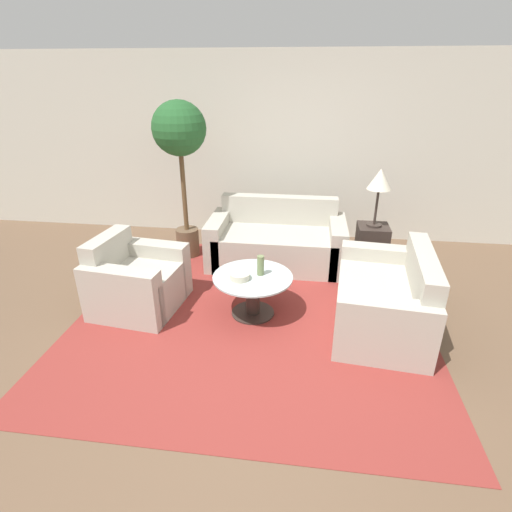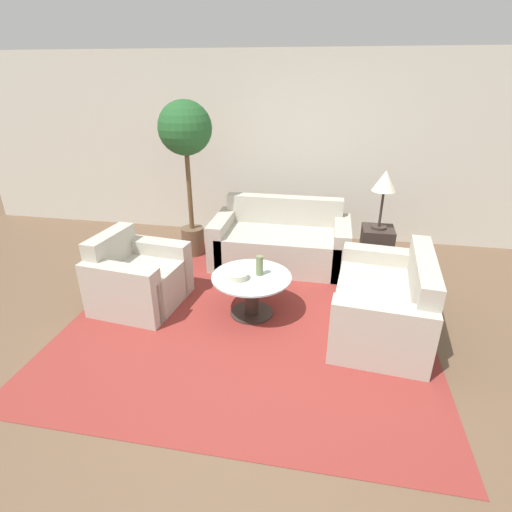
{
  "view_description": "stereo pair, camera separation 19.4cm",
  "coord_description": "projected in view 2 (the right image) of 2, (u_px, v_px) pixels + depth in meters",
  "views": [
    {
      "loc": [
        0.4,
        -2.95,
        2.31
      ],
      "look_at": [
        -0.1,
        0.82,
        0.55
      ],
      "focal_mm": 28.0,
      "sensor_mm": 36.0,
      "label": 1
    },
    {
      "loc": [
        0.59,
        -2.92,
        2.31
      ],
      "look_at": [
        -0.1,
        0.82,
        0.55
      ],
      "focal_mm": 28.0,
      "sensor_mm": 36.0,
      "label": 2
    }
  ],
  "objects": [
    {
      "name": "sofa_main",
      "position": [
        281.0,
        242.0,
        5.22
      ],
      "size": [
        1.73,
        0.89,
        0.82
      ],
      "color": "#B2AD9E",
      "rests_on": "ground_plane"
    },
    {
      "name": "table_lamp",
      "position": [
        385.0,
        183.0,
        4.57
      ],
      "size": [
        0.28,
        0.28,
        0.7
      ],
      "color": "#332823",
      "rests_on": "side_table"
    },
    {
      "name": "loveseat",
      "position": [
        388.0,
        305.0,
        3.82
      ],
      "size": [
        0.97,
        1.44,
        0.8
      ],
      "rotation": [
        0.0,
        0.0,
        -1.67
      ],
      "color": "#B2AD9E",
      "rests_on": "ground_plane"
    },
    {
      "name": "potted_plant",
      "position": [
        186.0,
        142.0,
        4.95
      ],
      "size": [
        0.66,
        0.66,
        2.02
      ],
      "color": "brown",
      "rests_on": "ground_plane"
    },
    {
      "name": "wall_back",
      "position": [
        289.0,
        149.0,
        5.73
      ],
      "size": [
        10.0,
        0.06,
        2.6
      ],
      "color": "beige",
      "rests_on": "ground_plane"
    },
    {
      "name": "bowl",
      "position": [
        238.0,
        276.0,
        3.94
      ],
      "size": [
        0.2,
        0.2,
        0.06
      ],
      "color": "beige",
      "rests_on": "coffee_table"
    },
    {
      "name": "side_table",
      "position": [
        376.0,
        251.0,
        4.93
      ],
      "size": [
        0.37,
        0.37,
        0.6
      ],
      "color": "#332823",
      "rests_on": "ground_plane"
    },
    {
      "name": "coffee_table",
      "position": [
        252.0,
        290.0,
        4.07
      ],
      "size": [
        0.81,
        0.81,
        0.44
      ],
      "color": "#332823",
      "rests_on": "ground_plane"
    },
    {
      "name": "rug",
      "position": [
        252.0,
        313.0,
        4.19
      ],
      "size": [
        3.54,
        3.46,
        0.01
      ],
      "color": "maroon",
      "rests_on": "ground_plane"
    },
    {
      "name": "vase",
      "position": [
        260.0,
        265.0,
        3.99
      ],
      "size": [
        0.07,
        0.07,
        0.21
      ],
      "color": "#6B7A4C",
      "rests_on": "coffee_table"
    },
    {
      "name": "armchair",
      "position": [
        136.0,
        279.0,
        4.28
      ],
      "size": [
        0.91,
        0.97,
        0.78
      ],
      "rotation": [
        0.0,
        0.0,
        1.45
      ],
      "color": "#B2AD9E",
      "rests_on": "ground_plane"
    },
    {
      "name": "ground_plane",
      "position": [
        250.0,
        348.0,
        3.67
      ],
      "size": [
        14.0,
        14.0,
        0.0
      ],
      "primitive_type": "plane",
      "color": "brown"
    }
  ]
}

